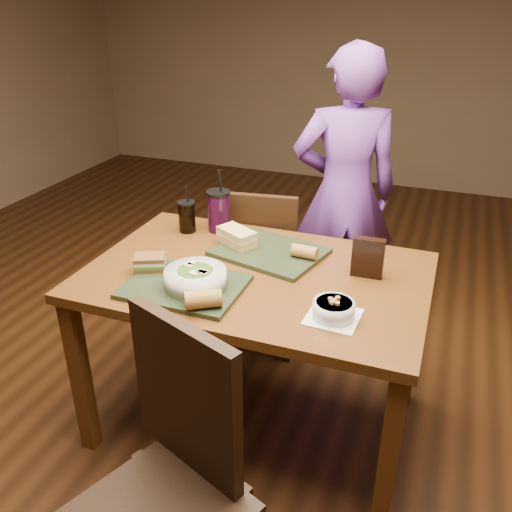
# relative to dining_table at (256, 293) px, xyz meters

# --- Properties ---
(ground) EXTENTS (6.00, 6.00, 0.00)m
(ground) POSITION_rel_dining_table_xyz_m (0.00, 0.00, -0.66)
(ground) COLOR #381C0B
(ground) RESTS_ON ground
(dining_table) EXTENTS (1.30, 0.85, 0.75)m
(dining_table) POSITION_rel_dining_table_xyz_m (0.00, 0.00, 0.00)
(dining_table) COLOR #5B3212
(dining_table) RESTS_ON ground
(chair_near) EXTENTS (0.53, 0.55, 0.95)m
(chair_near) POSITION_rel_dining_table_xyz_m (0.04, -0.78, -0.13)
(chair_near) COLOR black
(chair_near) RESTS_ON ground
(chair_far) EXTENTS (0.43, 0.44, 0.89)m
(chair_far) POSITION_rel_dining_table_xyz_m (-0.17, 0.55, -0.17)
(chair_far) COLOR black
(chair_far) RESTS_ON ground
(diner) EXTENTS (0.65, 0.53, 1.52)m
(diner) POSITION_rel_dining_table_xyz_m (0.14, 0.96, 0.10)
(diner) COLOR purple
(diner) RESTS_ON ground
(tray_near) EXTENTS (0.42, 0.32, 0.02)m
(tray_near) POSITION_rel_dining_table_xyz_m (-0.20, -0.21, 0.10)
(tray_near) COLOR black
(tray_near) RESTS_ON dining_table
(tray_far) EXTENTS (0.48, 0.41, 0.02)m
(tray_far) POSITION_rel_dining_table_xyz_m (-0.00, 0.17, 0.10)
(tray_far) COLOR black
(tray_far) RESTS_ON dining_table
(salad_bowl) EXTENTS (0.22, 0.22, 0.07)m
(salad_bowl) POSITION_rel_dining_table_xyz_m (-0.15, -0.21, 0.15)
(salad_bowl) COLOR silver
(salad_bowl) RESTS_ON tray_near
(soup_bowl) EXTENTS (0.18, 0.18, 0.07)m
(soup_bowl) POSITION_rel_dining_table_xyz_m (0.35, -0.21, 0.12)
(soup_bowl) COLOR white
(soup_bowl) RESTS_ON dining_table
(sandwich_near) EXTENTS (0.14, 0.12, 0.06)m
(sandwich_near) POSITION_rel_dining_table_xyz_m (-0.38, -0.15, 0.14)
(sandwich_near) COLOR #593819
(sandwich_near) RESTS_ON tray_near
(sandwich_far) EXTENTS (0.19, 0.16, 0.07)m
(sandwich_far) POSITION_rel_dining_table_xyz_m (-0.15, 0.18, 0.14)
(sandwich_far) COLOR tan
(sandwich_far) RESTS_ON tray_far
(baguette_near) EXTENTS (0.14, 0.12, 0.06)m
(baguette_near) POSITION_rel_dining_table_xyz_m (-0.07, -0.33, 0.14)
(baguette_near) COLOR #AD7533
(baguette_near) RESTS_ON tray_near
(baguette_far) EXTENTS (0.11, 0.06, 0.05)m
(baguette_far) POSITION_rel_dining_table_xyz_m (0.15, 0.15, 0.13)
(baguette_far) COLOR #AD7533
(baguette_far) RESTS_ON tray_far
(cup_cola) EXTENTS (0.08, 0.08, 0.22)m
(cup_cola) POSITION_rel_dining_table_xyz_m (-0.43, 0.26, 0.16)
(cup_cola) COLOR black
(cup_cola) RESTS_ON dining_table
(cup_berry) EXTENTS (0.11, 0.11, 0.29)m
(cup_berry) POSITION_rel_dining_table_xyz_m (-0.30, 0.32, 0.18)
(cup_berry) COLOR black
(cup_berry) RESTS_ON dining_table
(chip_bag) EXTENTS (0.12, 0.04, 0.16)m
(chip_bag) POSITION_rel_dining_table_xyz_m (0.40, 0.12, 0.17)
(chip_bag) COLOR black
(chip_bag) RESTS_ON dining_table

